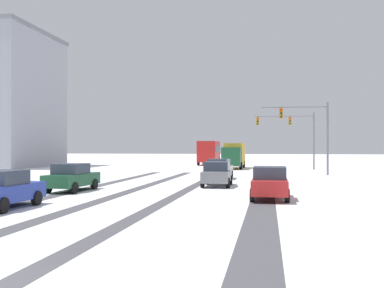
% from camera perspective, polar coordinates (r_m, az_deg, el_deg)
% --- Properties ---
extents(wheel_track_left_lane, '(0.89, 38.38, 0.01)m').
position_cam_1_polar(wheel_track_left_lane, '(27.54, -14.35, -5.75)').
color(wheel_track_left_lane, '#4C4C51').
rests_on(wheel_track_left_lane, ground).
extents(wheel_track_right_lane, '(0.81, 38.38, 0.01)m').
position_cam_1_polar(wheel_track_right_lane, '(26.40, -7.97, -6.00)').
color(wheel_track_right_lane, '#4C4C51').
rests_on(wheel_track_right_lane, ground).
extents(wheel_track_center, '(1.19, 38.38, 0.01)m').
position_cam_1_polar(wheel_track_center, '(25.17, 9.09, -6.27)').
color(wheel_track_center, '#4C4C51').
rests_on(wheel_track_center, ground).
extents(wheel_track_oncoming, '(0.70, 38.38, 0.01)m').
position_cam_1_polar(wheel_track_oncoming, '(25.63, -1.20, -6.17)').
color(wheel_track_oncoming, '#4C4C51').
rests_on(wheel_track_oncoming, ground).
extents(traffic_signal_near_right, '(5.81, 0.56, 6.50)m').
position_cam_1_polar(traffic_signal_near_right, '(40.58, 14.71, 2.22)').
color(traffic_signal_near_right, slate).
rests_on(traffic_signal_near_right, ground).
extents(traffic_signal_far_right, '(6.75, 0.54, 6.50)m').
position_cam_1_polar(traffic_signal_far_right, '(52.51, 12.72, 1.92)').
color(traffic_signal_far_right, slate).
rests_on(traffic_signal_far_right, ground).
extents(car_silver_lead, '(2.01, 4.19, 1.62)m').
position_cam_1_polar(car_silver_lead, '(35.94, 3.48, -3.19)').
color(car_silver_lead, '#B7BABF').
rests_on(car_silver_lead, ground).
extents(car_grey_second, '(1.90, 4.13, 1.62)m').
position_cam_1_polar(car_grey_second, '(29.53, 3.20, -3.82)').
color(car_grey_second, slate).
rests_on(car_grey_second, ground).
extents(car_dark_green_third, '(2.01, 4.19, 1.62)m').
position_cam_1_polar(car_dark_green_third, '(27.16, -15.07, -4.11)').
color(car_dark_green_third, '#194C2D').
rests_on(car_dark_green_third, ground).
extents(car_red_fourth, '(1.85, 4.11, 1.62)m').
position_cam_1_polar(car_red_fourth, '(22.54, 9.87, -4.89)').
color(car_red_fourth, red).
rests_on(car_red_fourth, ground).
extents(car_blue_fifth, '(1.86, 4.11, 1.62)m').
position_cam_1_polar(car_blue_fifth, '(20.41, -22.98, -5.35)').
color(car_blue_fifth, '#233899').
rests_on(car_blue_fifth, ground).
extents(bus_oncoming, '(3.03, 11.10, 3.38)m').
position_cam_1_polar(bus_oncoming, '(65.83, 2.21, -0.87)').
color(bus_oncoming, '#B21E1E').
rests_on(bus_oncoming, ground).
extents(box_truck_delivery, '(2.41, 7.44, 3.02)m').
position_cam_1_polar(box_truck_delivery, '(53.50, 5.35, -1.38)').
color(box_truck_delivery, '#194C2D').
rests_on(box_truck_delivery, ground).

